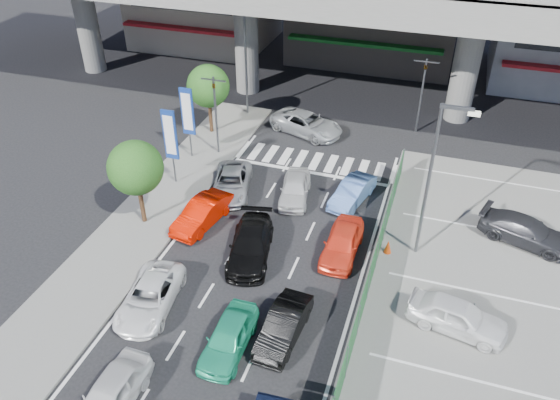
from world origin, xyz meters
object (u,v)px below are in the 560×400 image
(parked_sedan_dgrey, at_px, (526,231))
(traffic_light_right, at_px, (424,78))
(van_white_back_left, at_px, (110,395))
(kei_truck_front_right, at_px, (352,192))
(taxi_teal_mid, at_px, (229,337))
(parked_sedan_white, at_px, (458,316))
(street_lamp_right, at_px, (434,171))
(tree_near, at_px, (136,168))
(sedan_black_mid, at_px, (251,245))
(crossing_wagon_silver, at_px, (307,124))
(hatch_black_mid_right, at_px, (284,326))
(wagon_silver_front_left, at_px, (231,183))
(signboard_near, at_px, (170,137))
(taxi_orange_right, at_px, (342,243))
(sedan_white_front_mid, at_px, (295,188))
(signboard_far, at_px, (188,114))
(street_lamp_left, at_px, (248,50))
(sedan_white_mid_left, at_px, (150,297))
(traffic_light_left, at_px, (215,97))
(tree_far, at_px, (208,86))
(traffic_cone, at_px, (388,247))

(parked_sedan_dgrey, bearing_deg, traffic_light_right, 49.76)
(van_white_back_left, distance_m, kei_truck_front_right, 16.56)
(taxi_teal_mid, xyz_separation_m, parked_sedan_white, (8.61, 3.92, 0.11))
(street_lamp_right, height_order, tree_near, street_lamp_right)
(van_white_back_left, xyz_separation_m, parked_sedan_dgrey, (14.53, 14.74, 0.04))
(sedan_black_mid, relative_size, parked_sedan_white, 1.15)
(crossing_wagon_silver, height_order, parked_sedan_white, parked_sedan_white)
(street_lamp_right, relative_size, hatch_black_mid_right, 2.10)
(taxi_teal_mid, bearing_deg, wagon_silver_front_left, 111.32)
(signboard_near, relative_size, taxi_orange_right, 1.16)
(crossing_wagon_silver, bearing_deg, sedan_black_mid, -156.75)
(signboard_near, relative_size, tree_near, 0.98)
(taxi_orange_right, bearing_deg, tree_near, -175.44)
(tree_near, relative_size, sedan_white_front_mid, 1.24)
(wagon_silver_front_left, height_order, crossing_wagon_silver, crossing_wagon_silver)
(signboard_near, height_order, taxi_orange_right, signboard_near)
(signboard_far, relative_size, tree_near, 0.98)
(street_lamp_left, height_order, sedan_white_mid_left, street_lamp_left)
(crossing_wagon_silver, bearing_deg, traffic_light_left, 153.44)
(tree_far, distance_m, kei_truck_front_right, 12.33)
(sedan_white_mid_left, xyz_separation_m, kei_truck_front_right, (6.67, 10.74, 0.02))
(kei_truck_front_right, bearing_deg, sedan_black_mid, -107.42)
(traffic_light_left, distance_m, street_lamp_left, 6.06)
(street_lamp_left, xyz_separation_m, parked_sedan_dgrey, (18.39, -9.51, -4.05))
(street_lamp_left, bearing_deg, taxi_orange_right, -53.35)
(parked_sedan_white, bearing_deg, traffic_light_right, 22.38)
(traffic_light_left, distance_m, street_lamp_right, 14.68)
(tree_near, height_order, hatch_black_mid_right, tree_near)
(tree_far, relative_size, parked_sedan_dgrey, 1.06)
(signboard_near, bearing_deg, tree_near, -87.13)
(sedan_black_mid, bearing_deg, crossing_wagon_silver, 81.80)
(taxi_teal_mid, xyz_separation_m, kei_truck_front_right, (2.53, 11.80, -0.02))
(van_white_back_left, bearing_deg, traffic_light_left, 102.86)
(signboard_near, distance_m, crossing_wagon_silver, 10.44)
(van_white_back_left, relative_size, hatch_black_mid_right, 1.03)
(street_lamp_right, relative_size, van_white_back_left, 2.03)
(wagon_silver_front_left, bearing_deg, tree_far, 107.89)
(parked_sedan_white, bearing_deg, taxi_orange_right, 70.37)
(traffic_light_left, xyz_separation_m, parked_sedan_white, (15.35, -10.52, -3.18))
(sedan_white_mid_left, relative_size, crossing_wagon_silver, 0.87)
(wagon_silver_front_left, distance_m, kei_truck_front_right, 6.88)
(signboard_far, distance_m, tree_near, 7.03)
(kei_truck_front_right, bearing_deg, parked_sedan_white, -38.49)
(parked_sedan_dgrey, bearing_deg, signboard_near, 109.24)
(taxi_orange_right, bearing_deg, traffic_cone, 19.38)
(van_white_back_left, height_order, sedan_white_mid_left, van_white_back_left)
(sedan_black_mid, height_order, taxi_orange_right, taxi_orange_right)
(sedan_white_front_mid, xyz_separation_m, crossing_wagon_silver, (-1.53, 7.80, 0.04))
(taxi_teal_mid, relative_size, sedan_white_front_mid, 0.98)
(parked_sedan_white, bearing_deg, hatch_black_mid_right, 122.13)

